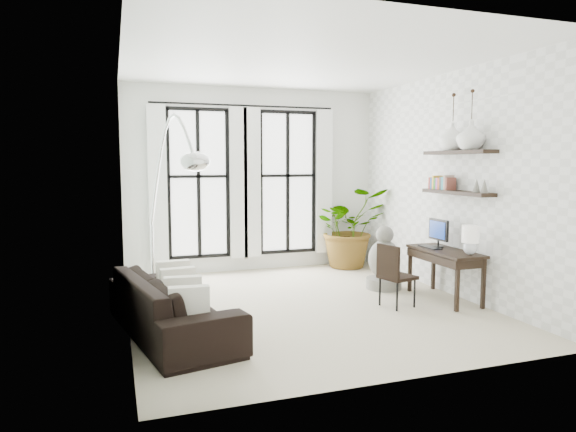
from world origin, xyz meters
name	(u,v)px	position (x,y,z in m)	size (l,w,h in m)	color
floor	(304,306)	(0.00, 0.00, 0.00)	(5.00, 5.00, 0.00)	beige
ceiling	(305,61)	(0.00, 0.00, 3.20)	(5.00, 5.00, 0.00)	white
wall_left	(124,189)	(-2.25, 0.00, 1.60)	(5.00, 5.00, 0.00)	silver
wall_right	(450,184)	(2.25, 0.00, 1.60)	(5.00, 5.00, 0.00)	white
wall_back	(255,180)	(0.00, 2.50, 1.60)	(4.50, 4.50, 0.00)	white
windows	(245,183)	(-0.20, 2.43, 1.56)	(3.26, 0.13, 2.65)	white
wall_shelves	(456,176)	(2.11, -0.32, 1.73)	(0.25, 1.30, 0.60)	black
sofa	(172,305)	(-1.80, -0.60, 0.33)	(2.28, 0.89, 0.67)	black
throw_pillows	(180,290)	(-1.70, -0.60, 0.50)	(0.40, 1.52, 0.40)	white
plant	(349,227)	(1.69, 2.15, 0.73)	(1.32, 1.14, 1.46)	#2D7228
desk	(447,253)	(1.95, -0.41, 0.68)	(0.51, 1.20, 1.10)	black
desk_chair	(393,272)	(1.09, -0.45, 0.48)	(0.48, 0.48, 0.84)	black
arc_lamp	(171,161)	(-1.70, 0.12, 1.93)	(0.75, 1.70, 2.49)	silver
buddha	(384,262)	(1.48, 0.49, 0.40)	(0.53, 0.53, 0.96)	gray
vase_a	(471,135)	(2.11, -0.61, 2.27)	(0.37, 0.37, 0.38)	white
vase_b	(452,137)	(2.11, -0.21, 2.27)	(0.37, 0.37, 0.38)	white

